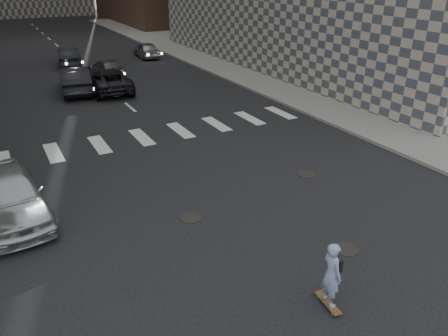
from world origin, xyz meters
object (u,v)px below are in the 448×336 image
object	(u,v)px
skateboarder	(332,274)
traffic_car_e	(69,57)
traffic_car_a	(75,80)
traffic_car_c	(109,80)
traffic_car_b	(107,69)
traffic_car_d	(146,50)
silver_sedan	(9,196)

from	to	relation	value
skateboarder	traffic_car_e	xyz separation A→B (m)	(-0.04, 31.41, -0.17)
traffic_car_a	traffic_car_c	world-z (taller)	traffic_car_a
skateboarder	traffic_car_c	world-z (taller)	skateboarder
traffic_car_b	traffic_car_e	world-z (taller)	traffic_car_e
traffic_car_c	traffic_car_d	xyz separation A→B (m)	(5.97, 10.00, -0.04)
traffic_car_d	traffic_car_a	bearing A→B (deg)	52.80
traffic_car_b	skateboarder	bearing A→B (deg)	83.17
traffic_car_c	traffic_car_d	bearing A→B (deg)	-115.68
silver_sedan	traffic_car_c	size ratio (longest dim) A/B	0.93
silver_sedan	skateboarder	bearing A→B (deg)	-57.68
traffic_car_d	traffic_car_e	bearing A→B (deg)	8.51
traffic_car_b	traffic_car_c	size ratio (longest dim) A/B	0.86
traffic_car_a	traffic_car_c	xyz separation A→B (m)	(1.96, -0.80, -0.10)
skateboarder	traffic_car_e	size ratio (longest dim) A/B	0.39
traffic_car_b	traffic_car_e	xyz separation A→B (m)	(-1.67, 5.42, 0.10)
traffic_car_d	traffic_car_e	world-z (taller)	traffic_car_e
skateboarder	traffic_car_d	bearing A→B (deg)	85.24
traffic_car_c	traffic_car_a	bearing A→B (deg)	-17.02
traffic_car_a	traffic_car_e	world-z (taller)	traffic_car_a
traffic_car_a	traffic_car_c	bearing A→B (deg)	165.16
traffic_car_a	traffic_car_e	distance (m)	8.70
traffic_car_d	traffic_car_c	bearing A→B (deg)	62.70
silver_sedan	traffic_car_c	xyz separation A→B (m)	(6.94, 14.10, -0.10)
skateboarder	traffic_car_e	distance (m)	31.42
traffic_car_d	traffic_car_e	size ratio (longest dim) A/B	0.88
traffic_car_d	traffic_car_e	xyz separation A→B (m)	(-6.74, -0.58, 0.07)
traffic_car_b	traffic_car_c	xyz separation A→B (m)	(-0.91, -4.00, 0.07)
silver_sedan	traffic_car_d	size ratio (longest dim) A/B	1.20
traffic_car_b	traffic_car_d	size ratio (longest dim) A/B	1.12
skateboarder	traffic_car_b	world-z (taller)	skateboarder
traffic_car_a	traffic_car_e	xyz separation A→B (m)	(1.19, 8.62, -0.07)
traffic_car_a	traffic_car_d	xyz separation A→B (m)	(7.93, 9.20, -0.14)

